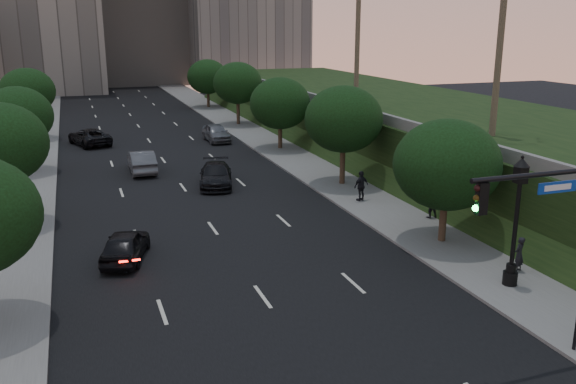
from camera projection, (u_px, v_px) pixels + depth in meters
name	position (u px, v px, depth m)	size (l,w,h in m)	color
ground	(308.00, 360.00, 19.89)	(160.00, 160.00, 0.00)	black
road_surface	(167.00, 165.00, 47.14)	(16.00, 140.00, 0.02)	black
sidewalk_right	(291.00, 155.00, 50.43)	(4.50, 140.00, 0.15)	slate
sidewalk_left	(24.00, 175.00, 43.82)	(4.50, 140.00, 0.15)	slate
embankment	(429.00, 128.00, 51.89)	(18.00, 90.00, 4.00)	black
parapet_wall	(338.00, 105.00, 48.52)	(0.35, 90.00, 0.70)	slate
office_block_mid	(136.00, 10.00, 111.01)	(22.00, 18.00, 26.00)	gray
tree_right_a	(447.00, 165.00, 29.41)	(5.20, 5.20, 6.24)	#38281C
tree_right_b	(344.00, 119.00, 40.18)	(5.20, 5.20, 6.74)	#38281C
tree_right_c	(280.00, 103.00, 52.12)	(5.20, 5.20, 6.24)	#38281C
tree_right_d	(238.00, 83.00, 64.70)	(5.20, 5.20, 6.74)	#38281C
tree_right_e	(208.00, 77.00, 78.46)	(5.20, 5.20, 6.24)	#38281C
tree_left_c	(17.00, 116.00, 43.61)	(5.00, 5.00, 6.34)	#38281C
tree_left_d	(27.00, 91.00, 56.22)	(5.00, 5.00, 6.71)	#38281C
street_lamp	(515.00, 228.00, 24.63)	(0.64, 0.64, 5.62)	black
sedan_near_left	(125.00, 245.00, 28.11)	(1.72, 4.27, 1.46)	black
sedan_mid_left	(142.00, 161.00, 44.80)	(1.74, 4.98, 1.64)	#4F5256
sedan_far_left	(89.00, 137.00, 54.93)	(2.51, 5.45, 1.52)	black
sedan_near_right	(216.00, 175.00, 41.05)	(2.11, 5.19, 1.51)	black
sedan_far_right	(216.00, 133.00, 56.65)	(1.93, 4.79, 1.63)	slate
pedestrian_a	(519.00, 254.00, 26.42)	(0.57, 0.38, 1.57)	black
pedestrian_b	(431.00, 203.00, 33.82)	(0.80, 0.62, 1.64)	black
pedestrian_c	(361.00, 186.00, 37.03)	(1.09, 0.45, 1.86)	black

